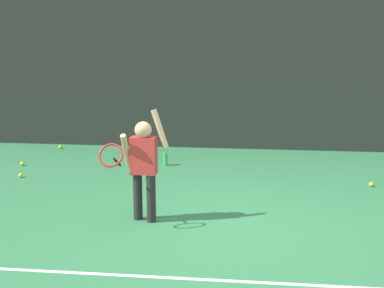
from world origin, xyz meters
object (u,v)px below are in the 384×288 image
Objects in this scene: tennis_player at (142,162)px; tennis_ball_2 at (371,184)px; tennis_ball_3 at (22,164)px; tennis_ball_4 at (21,175)px; water_bottle at (165,159)px; tennis_ball_5 at (60,147)px.

tennis_ball_2 is at bearing 34.20° from tennis_player.
tennis_ball_3 is 0.79m from tennis_ball_4.
water_bottle is 2.36m from tennis_ball_4.
tennis_player is 2.97m from tennis_ball_4.
tennis_ball_5 is (0.16, 1.40, 0.00)m from tennis_ball_3.
tennis_ball_5 is (-2.45, 3.86, -0.69)m from tennis_player.
tennis_ball_2 is 5.82m from tennis_ball_5.
tennis_ball_5 is at bearing 159.76° from tennis_ball_2.
water_bottle reaches higher than tennis_ball_5.
water_bottle reaches higher than tennis_ball_3.
tennis_ball_3 is at bearing -172.74° from water_bottle.
tennis_ball_2 is 1.00× the size of tennis_ball_3.
tennis_ball_2 is (3.01, 1.85, -0.69)m from tennis_player.
tennis_ball_4 is at bearing -153.76° from water_bottle.
water_bottle is 3.33× the size of tennis_ball_4.
tennis_ball_2 and tennis_ball_4 have the same top height.
tennis_ball_5 is (-2.25, 1.09, -0.08)m from water_bottle.
tennis_ball_2 is 1.00× the size of tennis_ball_5.
tennis_player is 3.60m from tennis_ball_2.
tennis_ball_5 is (-5.47, 2.02, 0.00)m from tennis_ball_2.
tennis_ball_2 is 1.00× the size of tennis_ball_4.
tennis_player is 6.14× the size of water_bottle.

